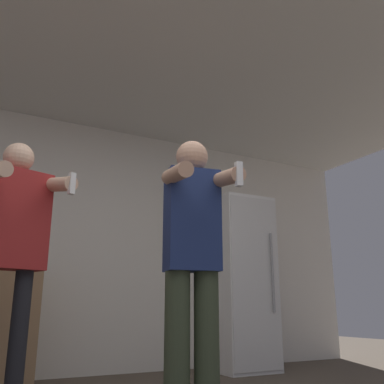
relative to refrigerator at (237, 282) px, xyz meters
name	(u,v)px	position (x,y,z in m)	size (l,w,h in m)	color
wall_back	(75,242)	(-1.69, 0.39, 0.37)	(7.00, 0.06, 2.55)	silver
ceiling_slab	(124,63)	(-1.69, -0.97, 1.67)	(7.00, 3.17, 0.05)	silver
refrigerator	(237,282)	(0.00, 0.00, 0.00)	(0.61, 0.75, 1.81)	white
person_woman_foreground	(193,258)	(-1.43, -1.69, 0.01)	(0.47, 0.57, 1.68)	#38422D
person_man_side	(11,237)	(-2.41, -1.05, 0.16)	(0.61, 0.59, 1.71)	black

